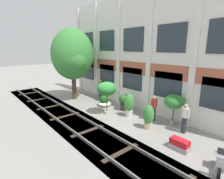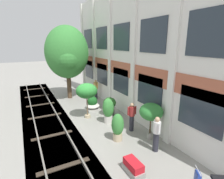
% 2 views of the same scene
% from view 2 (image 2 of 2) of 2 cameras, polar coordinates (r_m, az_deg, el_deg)
% --- Properties ---
extents(ground_plane, '(80.00, 80.00, 0.00)m').
position_cam_2_polar(ground_plane, '(11.82, -8.38, -9.12)').
color(ground_plane, gray).
extents(apartment_facade, '(15.80, 0.64, 8.49)m').
position_cam_2_polar(apartment_facade, '(12.03, 3.95, 12.21)').
color(apartment_facade, silver).
rests_on(apartment_facade, ground).
extents(rail_tracks, '(23.44, 2.80, 0.43)m').
position_cam_2_polar(rail_tracks, '(11.41, -19.96, -11.60)').
color(rail_tracks, '#5B5449').
rests_on(rail_tracks, ground).
extents(broadleaf_tree, '(3.80, 3.62, 6.22)m').
position_cam_2_polar(broadleaf_tree, '(15.51, -14.46, 11.27)').
color(broadleaf_tree, '#4C3826').
rests_on(broadleaf_tree, ground).
extents(potted_plant_glazed_jar, '(0.88, 0.88, 1.23)m').
position_cam_2_polar(potted_plant_glazed_jar, '(11.95, -0.79, -5.15)').
color(potted_plant_glazed_jar, '#333333').
rests_on(potted_plant_glazed_jar, ground).
extents(potted_plant_wide_bowl, '(1.07, 1.07, 0.92)m').
position_cam_2_polar(potted_plant_wide_bowl, '(13.33, -6.41, -4.51)').
color(potted_plant_wide_bowl, beige).
rests_on(potted_plant_wide_bowl, ground).
extents(potted_plant_square_trough, '(0.94, 0.49, 0.51)m').
position_cam_2_polar(potted_plant_square_trough, '(7.30, 6.95, -23.87)').
color(potted_plant_square_trough, gray).
rests_on(potted_plant_square_trough, ground).
extents(potted_plant_tall_urn, '(1.18, 1.18, 1.92)m').
position_cam_2_polar(potted_plant_tall_urn, '(8.97, 12.65, -7.27)').
color(potted_plant_tall_urn, gray).
rests_on(potted_plant_tall_urn, ground).
extents(potted_plant_fluted_column, '(0.63, 0.63, 1.43)m').
position_cam_2_polar(potted_plant_fluted_column, '(8.92, 1.87, -11.77)').
color(potted_plant_fluted_column, tan).
rests_on(potted_plant_fluted_column, ground).
extents(potted_plant_stone_basin, '(0.69, 0.69, 1.57)m').
position_cam_2_polar(potted_plant_stone_basin, '(10.71, -1.22, -6.67)').
color(potted_plant_stone_basin, beige).
rests_on(potted_plant_stone_basin, ground).
extents(potted_plant_low_pan, '(1.36, 1.36, 2.32)m').
position_cam_2_polar(potted_plant_low_pan, '(11.26, -8.29, -0.56)').
color(potted_plant_low_pan, tan).
rests_on(potted_plant_low_pan, ground).
extents(resident_by_doorway, '(0.51, 0.34, 1.68)m').
position_cam_2_polar(resident_by_doorway, '(8.29, 14.29, -13.60)').
color(resident_by_doorway, '#282833').
rests_on(resident_by_doorway, ground).
extents(resident_watching_tracks, '(0.34, 0.52, 1.64)m').
position_cam_2_polar(resident_watching_tracks, '(9.85, 6.46, -8.56)').
color(resident_watching_tracks, '#282833').
rests_on(resident_watching_tracks, ground).
extents(resident_near_plants, '(0.49, 0.34, 1.70)m').
position_cam_2_polar(resident_near_plants, '(15.34, -5.28, 0.28)').
color(resident_near_plants, '#282833').
rests_on(resident_near_plants, ground).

